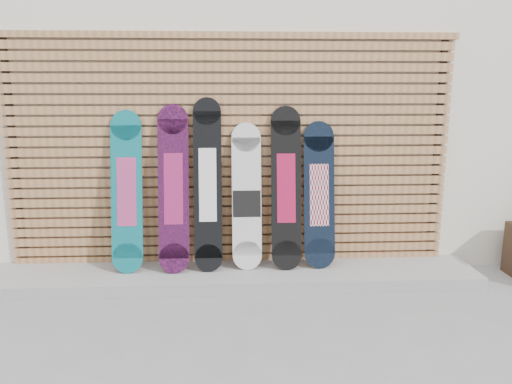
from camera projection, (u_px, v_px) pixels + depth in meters
The scene contains 10 objects.
ground at pixel (250, 313), 4.05m from camera, with size 80.00×80.00×0.00m, color gray.
building at pixel (275, 87), 7.13m from camera, with size 12.00×5.00×3.60m, color silver.
concrete_step at pixel (231, 276), 4.69m from camera, with size 4.60×0.70×0.12m, color gray.
slat_wall at pixel (230, 151), 4.74m from camera, with size 4.26×0.08×2.29m.
snowboard_0 at pixel (127, 192), 4.58m from camera, with size 0.28×0.32×1.48m.
snowboard_1 at pixel (174, 189), 4.59m from camera, with size 0.28×0.35×1.53m.
snowboard_2 at pixel (208, 185), 4.61m from camera, with size 0.26×0.32×1.59m.
snowboard_3 at pixel (247, 197), 4.67m from camera, with size 0.27×0.29×1.36m.
snowboard_4 at pixel (286, 188), 4.66m from camera, with size 0.28×0.31×1.52m.
snowboard_5 at pixel (319, 195), 4.70m from camera, with size 0.29×0.29×1.37m.
Camera 1 is at (-0.14, -3.76, 1.80)m, focal length 35.00 mm.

